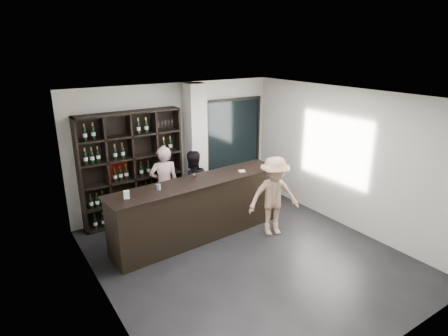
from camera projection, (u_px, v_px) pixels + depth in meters
floor at (247, 256)px, 6.89m from camera, size 5.00×5.50×0.01m
wine_shelf at (132, 168)px, 7.94m from camera, size 2.20×0.35×2.40m
structural_column at (196, 147)px, 8.57m from camera, size 0.40×0.40×2.90m
glass_panel at (233, 140)px, 9.38m from camera, size 1.60×0.08×2.10m
tasting_counter at (200, 209)px, 7.38m from camera, size 3.66×0.75×1.21m
taster_pink at (164, 184)px, 8.00m from camera, size 0.70×0.55×1.69m
taster_black at (192, 186)px, 8.05m from camera, size 0.84×0.70×1.58m
customer at (274, 196)px, 7.44m from camera, size 1.20×0.93×1.63m
wine_glass at (194, 177)px, 7.08m from camera, size 0.10×0.10×0.20m
spit_cup at (159, 187)px, 6.71m from camera, size 0.09×0.09×0.11m
napkin_stack at (242, 171)px, 7.68m from camera, size 0.15×0.15×0.02m
card_stand at (127, 195)px, 6.31m from camera, size 0.11×0.08×0.15m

